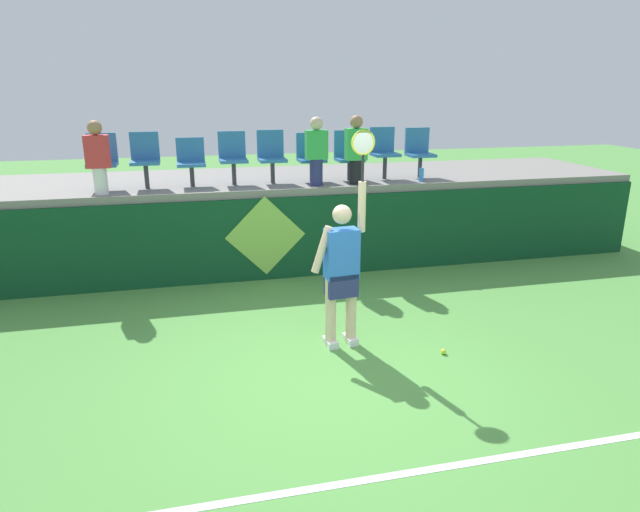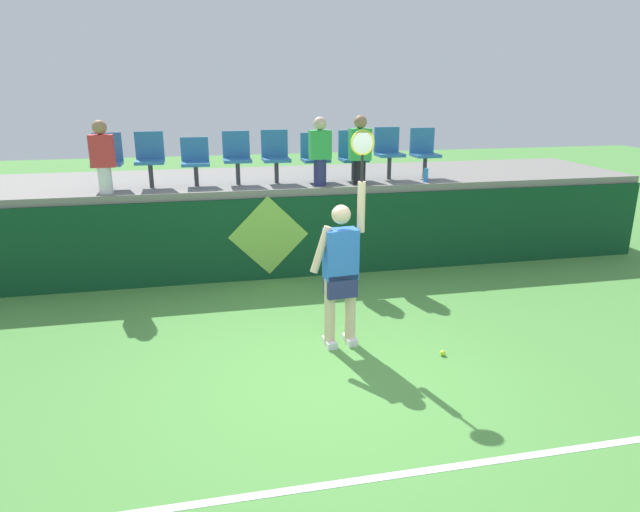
% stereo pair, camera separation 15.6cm
% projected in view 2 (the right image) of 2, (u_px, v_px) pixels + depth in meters
% --- Properties ---
extents(ground_plane, '(40.00, 40.00, 0.00)m').
position_uv_depth(ground_plane, '(329.00, 376.00, 6.03)').
color(ground_plane, '#519342').
extents(court_back_wall, '(12.85, 0.20, 1.32)m').
position_uv_depth(court_back_wall, '(283.00, 237.00, 8.97)').
color(court_back_wall, '#0F4223').
rests_on(court_back_wall, ground_plane).
extents(spectator_platform, '(12.85, 2.57, 0.12)m').
position_uv_depth(spectator_platform, '(272.00, 180.00, 9.91)').
color(spectator_platform, gray).
rests_on(spectator_platform, court_back_wall).
extents(court_baseline_stripe, '(11.56, 0.08, 0.01)m').
position_uv_depth(court_baseline_stripe, '(376.00, 478.00, 4.46)').
color(court_baseline_stripe, white).
rests_on(court_baseline_stripe, ground_plane).
extents(tennis_player, '(0.75, 0.29, 2.54)m').
position_uv_depth(tennis_player, '(341.00, 269.00, 6.49)').
color(tennis_player, white).
rests_on(tennis_player, ground_plane).
extents(tennis_ball, '(0.07, 0.07, 0.07)m').
position_uv_depth(tennis_ball, '(443.00, 353.00, 6.47)').
color(tennis_ball, '#D1E533').
rests_on(tennis_ball, ground_plane).
extents(water_bottle, '(0.08, 0.08, 0.23)m').
position_uv_depth(water_bottle, '(426.00, 175.00, 9.35)').
color(water_bottle, '#338CE5').
rests_on(water_bottle, spectator_platform).
extents(stadium_chair_0, '(0.44, 0.42, 0.85)m').
position_uv_depth(stadium_chair_0, '(107.00, 158.00, 8.67)').
color(stadium_chair_0, '#38383D').
rests_on(stadium_chair_0, spectator_platform).
extents(stadium_chair_1, '(0.44, 0.42, 0.86)m').
position_uv_depth(stadium_chair_1, '(150.00, 156.00, 8.79)').
color(stadium_chair_1, '#38383D').
rests_on(stadium_chair_1, spectator_platform).
extents(stadium_chair_2, '(0.44, 0.42, 0.75)m').
position_uv_depth(stadium_chair_2, '(195.00, 159.00, 8.95)').
color(stadium_chair_2, '#38383D').
rests_on(stadium_chair_2, spectator_platform).
extents(stadium_chair_3, '(0.44, 0.42, 0.84)m').
position_uv_depth(stadium_chair_3, '(237.00, 155.00, 9.07)').
color(stadium_chair_3, '#38383D').
rests_on(stadium_chair_3, spectator_platform).
extents(stadium_chair_4, '(0.44, 0.42, 0.85)m').
position_uv_depth(stadium_chair_4, '(276.00, 154.00, 9.20)').
color(stadium_chair_4, '#38383D').
rests_on(stadium_chair_4, spectator_platform).
extents(stadium_chair_5, '(0.44, 0.42, 0.79)m').
position_uv_depth(stadium_chair_5, '(315.00, 155.00, 9.33)').
color(stadium_chair_5, '#38383D').
rests_on(stadium_chair_5, spectator_platform).
extents(stadium_chair_6, '(0.44, 0.42, 0.82)m').
position_uv_depth(stadium_chair_6, '(353.00, 154.00, 9.47)').
color(stadium_chair_6, '#38383D').
rests_on(stadium_chair_6, spectator_platform).
extents(stadium_chair_7, '(0.44, 0.42, 0.86)m').
position_uv_depth(stadium_chair_7, '(388.00, 150.00, 9.58)').
color(stadium_chair_7, '#38383D').
rests_on(stadium_chair_7, spectator_platform).
extents(stadium_chair_8, '(0.44, 0.42, 0.84)m').
position_uv_depth(stadium_chair_8, '(424.00, 150.00, 9.71)').
color(stadium_chair_8, '#38383D').
rests_on(stadium_chair_8, spectator_platform).
extents(spectator_0, '(0.34, 0.21, 1.07)m').
position_uv_depth(spectator_0, '(103.00, 155.00, 8.24)').
color(spectator_0, white).
rests_on(spectator_0, spectator_platform).
extents(spectator_1, '(0.34, 0.21, 1.08)m').
position_uv_depth(spectator_1, '(320.00, 150.00, 8.90)').
color(spectator_1, navy).
rests_on(spectator_1, spectator_platform).
extents(spectator_2, '(0.34, 0.21, 1.10)m').
position_uv_depth(spectator_2, '(360.00, 148.00, 9.01)').
color(spectator_2, black).
rests_on(spectator_2, spectator_platform).
extents(wall_signage_mount, '(1.27, 0.01, 1.36)m').
position_uv_depth(wall_signage_mount, '(270.00, 279.00, 9.02)').
color(wall_signage_mount, '#0F4223').
rests_on(wall_signage_mount, ground_plane).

